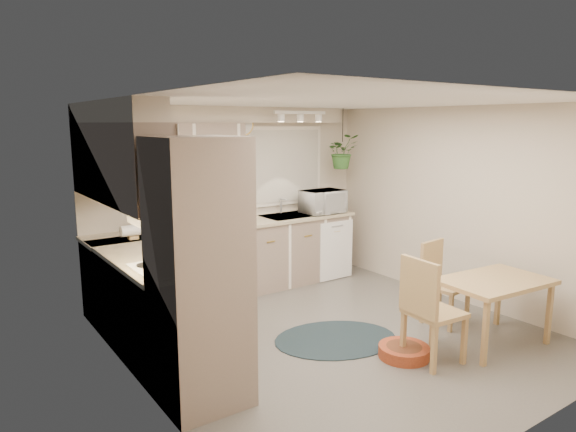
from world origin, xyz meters
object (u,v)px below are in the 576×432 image
object	(u,v)px
dining_table	(492,311)
braided_rug	(336,339)
chair_left	(435,309)
microwave	(323,199)
chair_back	(446,284)
pet_bed	(404,352)

from	to	relation	value
dining_table	braided_rug	world-z (taller)	dining_table
chair_left	microwave	distance (m)	2.86
chair_back	chair_left	bearing A→B (deg)	24.75
chair_back	braided_rug	distance (m)	1.40
dining_table	microwave	bearing A→B (deg)	89.46
braided_rug	dining_table	bearing A→B (deg)	-38.11
pet_bed	chair_left	bearing A→B (deg)	-49.99
chair_left	braided_rug	world-z (taller)	chair_left
chair_back	pet_bed	bearing A→B (deg)	10.69
pet_bed	chair_back	bearing A→B (deg)	18.24
chair_left	chair_back	size ratio (longest dim) A/B	1.11
dining_table	pet_bed	distance (m)	1.04
chair_back	microwave	distance (m)	2.25
microwave	pet_bed	bearing A→B (deg)	-113.48
pet_bed	microwave	xyz separation A→B (m)	(0.98, 2.47, 1.08)
dining_table	chair_back	size ratio (longest dim) A/B	1.18
pet_bed	microwave	bearing A→B (deg)	68.28
braided_rug	microwave	bearing A→B (deg)	55.02
chair_back	microwave	xyz separation A→B (m)	(-0.02, 2.14, 0.69)
dining_table	pet_bed	xyz separation A→B (m)	(-0.96, 0.28, -0.28)
braided_rug	microwave	world-z (taller)	microwave
braided_rug	microwave	xyz separation A→B (m)	(1.25, 1.79, 1.13)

